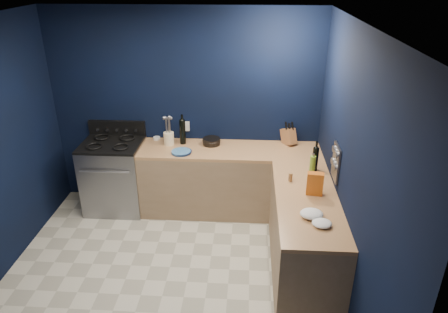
# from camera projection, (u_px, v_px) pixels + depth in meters

# --- Properties ---
(floor) EXTENTS (3.50, 3.50, 0.02)m
(floor) POSITION_uv_depth(u_px,v_px,m) (166.00, 282.00, 4.33)
(floor) COLOR beige
(floor) RESTS_ON ground
(ceiling) EXTENTS (3.50, 3.50, 0.02)m
(ceiling) POSITION_uv_depth(u_px,v_px,m) (146.00, 24.00, 3.21)
(ceiling) COLOR silver
(ceiling) RESTS_ON ground
(wall_back) EXTENTS (3.50, 0.02, 2.60)m
(wall_back) POSITION_uv_depth(u_px,v_px,m) (186.00, 110.00, 5.36)
(wall_back) COLOR black
(wall_back) RESTS_ON ground
(wall_right) EXTENTS (0.02, 3.50, 2.60)m
(wall_right) POSITION_uv_depth(u_px,v_px,m) (352.00, 177.00, 3.67)
(wall_right) COLOR black
(wall_right) RESTS_ON ground
(cab_back) EXTENTS (2.30, 0.63, 0.86)m
(cab_back) POSITION_uv_depth(u_px,v_px,m) (230.00, 182.00, 5.40)
(cab_back) COLOR #8E7257
(cab_back) RESTS_ON floor
(top_back) EXTENTS (2.30, 0.63, 0.04)m
(top_back) POSITION_uv_depth(u_px,v_px,m) (230.00, 151.00, 5.21)
(top_back) COLOR brown
(top_back) RESTS_ON cab_back
(cab_right) EXTENTS (0.63, 1.67, 0.86)m
(cab_right) POSITION_uv_depth(u_px,v_px,m) (303.00, 236.00, 4.32)
(cab_right) COLOR #8E7257
(cab_right) RESTS_ON floor
(top_right) EXTENTS (0.63, 1.67, 0.04)m
(top_right) POSITION_uv_depth(u_px,v_px,m) (307.00, 200.00, 4.13)
(top_right) COLOR brown
(top_right) RESTS_ON cab_right
(gas_range) EXTENTS (0.76, 0.66, 0.92)m
(gas_range) POSITION_uv_depth(u_px,v_px,m) (115.00, 177.00, 5.46)
(gas_range) COLOR gray
(gas_range) RESTS_ON floor
(oven_door) EXTENTS (0.59, 0.02, 0.42)m
(oven_door) POSITION_uv_depth(u_px,v_px,m) (108.00, 189.00, 5.18)
(oven_door) COLOR black
(oven_door) RESTS_ON gas_range
(cooktop) EXTENTS (0.76, 0.66, 0.03)m
(cooktop) POSITION_uv_depth(u_px,v_px,m) (111.00, 144.00, 5.26)
(cooktop) COLOR black
(cooktop) RESTS_ON gas_range
(backguard) EXTENTS (0.76, 0.06, 0.20)m
(backguard) POSITION_uv_depth(u_px,v_px,m) (117.00, 128.00, 5.48)
(backguard) COLOR black
(backguard) RESTS_ON gas_range
(spice_panel) EXTENTS (0.02, 0.28, 0.38)m
(spice_panel) POSITION_uv_depth(u_px,v_px,m) (336.00, 162.00, 4.22)
(spice_panel) COLOR gray
(spice_panel) RESTS_ON wall_right
(wall_outlet) EXTENTS (0.09, 0.02, 0.13)m
(wall_outlet) POSITION_uv_depth(u_px,v_px,m) (186.00, 126.00, 5.43)
(wall_outlet) COLOR white
(wall_outlet) RESTS_ON wall_back
(plate_stack) EXTENTS (0.27, 0.27, 0.03)m
(plate_stack) POSITION_uv_depth(u_px,v_px,m) (181.00, 152.00, 5.08)
(plate_stack) COLOR teal
(plate_stack) RESTS_ON top_back
(ramekin) EXTENTS (0.11, 0.11, 0.04)m
(ramekin) POSITION_uv_depth(u_px,v_px,m) (157.00, 138.00, 5.48)
(ramekin) COLOR white
(ramekin) RESTS_ON top_back
(utensil_crock) EXTENTS (0.18, 0.18, 0.17)m
(utensil_crock) POSITION_uv_depth(u_px,v_px,m) (169.00, 139.00, 5.30)
(utensil_crock) COLOR #F8F5CB
(utensil_crock) RESTS_ON top_back
(wine_bottle_back) EXTENTS (0.09, 0.09, 0.32)m
(wine_bottle_back) POSITION_uv_depth(u_px,v_px,m) (183.00, 132.00, 5.30)
(wine_bottle_back) COLOR black
(wine_bottle_back) RESTS_ON top_back
(lemon_basket) EXTENTS (0.27, 0.27, 0.09)m
(lemon_basket) POSITION_uv_depth(u_px,v_px,m) (211.00, 141.00, 5.32)
(lemon_basket) COLOR black
(lemon_basket) RESTS_ON top_back
(knife_block) EXTENTS (0.23, 0.26, 0.25)m
(knife_block) POSITION_uv_depth(u_px,v_px,m) (289.00, 136.00, 5.31)
(knife_block) COLOR brown
(knife_block) RESTS_ON top_back
(wine_bottle_right) EXTENTS (0.08, 0.08, 0.28)m
(wine_bottle_right) POSITION_uv_depth(u_px,v_px,m) (315.00, 159.00, 4.62)
(wine_bottle_right) COLOR black
(wine_bottle_right) RESTS_ON top_right
(oil_bottle) EXTENTS (0.08, 0.08, 0.27)m
(oil_bottle) POSITION_uv_depth(u_px,v_px,m) (312.00, 167.00, 4.44)
(oil_bottle) COLOR olive
(oil_bottle) RESTS_ON top_right
(spice_jar_near) EXTENTS (0.05, 0.05, 0.09)m
(spice_jar_near) POSITION_uv_depth(u_px,v_px,m) (290.00, 177.00, 4.42)
(spice_jar_near) COLOR olive
(spice_jar_near) RESTS_ON top_right
(spice_jar_far) EXTENTS (0.06, 0.06, 0.09)m
(spice_jar_far) POSITION_uv_depth(u_px,v_px,m) (316.00, 185.00, 4.27)
(spice_jar_far) COLOR olive
(spice_jar_far) RESTS_ON top_right
(crouton_bag) EXTENTS (0.17, 0.10, 0.24)m
(crouton_bag) POSITION_uv_depth(u_px,v_px,m) (315.00, 184.00, 4.14)
(crouton_bag) COLOR #B73213
(crouton_bag) RESTS_ON top_right
(towel_front) EXTENTS (0.27, 0.25, 0.08)m
(towel_front) POSITION_uv_depth(u_px,v_px,m) (312.00, 214.00, 3.79)
(towel_front) COLOR white
(towel_front) RESTS_ON top_right
(towel_end) EXTENTS (0.20, 0.19, 0.05)m
(towel_end) POSITION_uv_depth(u_px,v_px,m) (322.00, 223.00, 3.67)
(towel_end) COLOR white
(towel_end) RESTS_ON top_right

